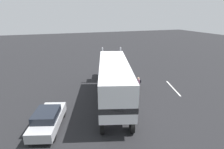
# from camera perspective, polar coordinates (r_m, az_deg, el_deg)

# --- Properties ---
(ground_plane) EXTENTS (120.00, 120.00, 0.00)m
(ground_plane) POSITION_cam_1_polar(r_m,az_deg,el_deg) (24.16, -1.04, -0.94)
(ground_plane) COLOR #232326
(lane_stripe_near) EXTENTS (4.23, 1.54, 0.01)m
(lane_stripe_near) POSITION_cam_1_polar(r_m,az_deg,el_deg) (26.92, 4.89, 1.16)
(lane_stripe_near) COLOR silver
(lane_stripe_near) RESTS_ON ground_plane
(lane_stripe_mid) EXTENTS (4.27, 1.40, 0.01)m
(lane_stripe_mid) POSITION_cam_1_polar(r_m,az_deg,el_deg) (21.99, 19.28, -4.17)
(lane_stripe_mid) COLOR silver
(lane_stripe_mid) RESTS_ON ground_plane
(semi_truck) EXTENTS (14.27, 6.45, 4.50)m
(semi_truck) POSITION_cam_1_polar(r_m,az_deg,el_deg) (17.24, 0.43, -0.47)
(semi_truck) COLOR white
(semi_truck) RESTS_ON ground_plane
(person_bystander) EXTENTS (0.34, 0.46, 1.63)m
(person_bystander) POSITION_cam_1_polar(r_m,az_deg,el_deg) (19.94, 8.58, -2.91)
(person_bystander) COLOR black
(person_bystander) RESTS_ON ground_plane
(parked_car) EXTENTS (4.73, 3.00, 1.57)m
(parked_car) POSITION_cam_1_polar(r_m,az_deg,el_deg) (14.48, -20.22, -13.48)
(parked_car) COLOR #B7B7BC
(parked_car) RESTS_ON ground_plane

